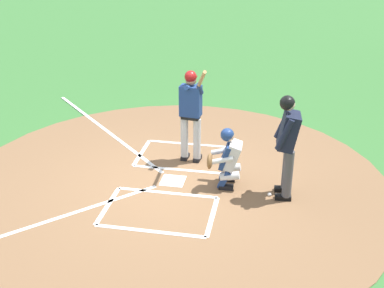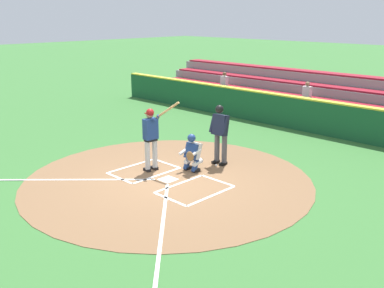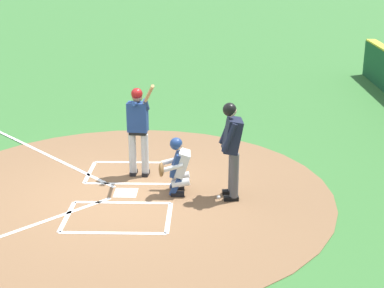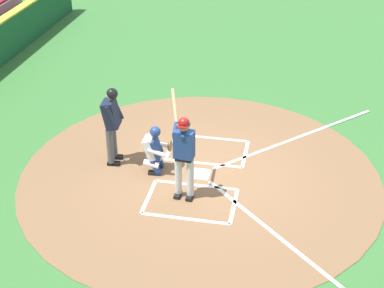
{
  "view_description": "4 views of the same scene",
  "coord_description": "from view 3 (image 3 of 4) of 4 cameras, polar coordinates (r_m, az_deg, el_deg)",
  "views": [
    {
      "loc": [
        -7.95,
        -1.87,
        4.56
      ],
      "look_at": [
        -0.54,
        -0.47,
        1.06
      ],
      "focal_mm": 46.94,
      "sensor_mm": 36.0,
      "label": 1
    },
    {
      "loc": [
        -8.56,
        7.75,
        4.45
      ],
      "look_at": [
        -0.52,
        -0.43,
        1.06
      ],
      "focal_mm": 41.26,
      "sensor_mm": 36.0,
      "label": 2
    },
    {
      "loc": [
        -10.22,
        -1.54,
        4.56
      ],
      "look_at": [
        -0.57,
        -1.3,
        1.22
      ],
      "focal_mm": 54.14,
      "sensor_mm": 36.0,
      "label": 3
    },
    {
      "loc": [
        10.38,
        1.85,
        6.94
      ],
      "look_at": [
        0.12,
        -0.16,
        0.84
      ],
      "focal_mm": 52.86,
      "sensor_mm": 36.0,
      "label": 4
    }
  ],
  "objects": [
    {
      "name": "batter",
      "position": [
        11.72,
        -5.31,
        1.81
      ],
      "size": [
        0.99,
        0.64,
        2.13
      ],
      "color": "#BCBCBC",
      "rests_on": "ground"
    },
    {
      "name": "home_plate_and_chalk",
      "position": [
        11.45,
        -10.93,
        -4.69
      ],
      "size": [
        7.93,
        4.91,
        0.01
      ],
      "color": "white",
      "rests_on": "dirt_circle"
    },
    {
      "name": "baseball",
      "position": [
        10.99,
        2.63,
        -5.25
      ],
      "size": [
        0.07,
        0.07,
        0.07
      ],
      "primitive_type": "sphere",
      "color": "white",
      "rests_on": "ground"
    },
    {
      "name": "dirt_circle",
      "position": [
        11.3,
        -6.54,
        -4.84
      ],
      "size": [
        8.0,
        8.0,
        0.01
      ],
      "primitive_type": "cylinder",
      "color": "brown",
      "rests_on": "ground"
    },
    {
      "name": "ground_plane",
      "position": [
        11.3,
        -6.54,
        -4.86
      ],
      "size": [
        120.0,
        120.0,
        0.0
      ],
      "primitive_type": "plane",
      "color": "#387033"
    },
    {
      "name": "catcher",
      "position": [
        11.01,
        -1.47,
        -2.07
      ],
      "size": [
        0.6,
        0.6,
        1.13
      ],
      "color": "black",
      "rests_on": "ground"
    },
    {
      "name": "plate_umpire",
      "position": [
        10.68,
        3.95,
        -0.02
      ],
      "size": [
        0.6,
        0.44,
        1.86
      ],
      "color": "#4C4C51",
      "rests_on": "ground"
    }
  ]
}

